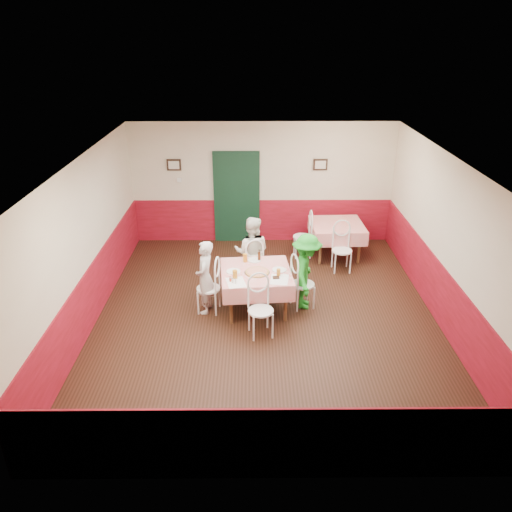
{
  "coord_description": "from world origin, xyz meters",
  "views": [
    {
      "loc": [
        -0.23,
        -7.6,
        4.69
      ],
      "look_at": [
        -0.18,
        0.27,
        1.05
      ],
      "focal_mm": 35.0,
      "sensor_mm": 36.0,
      "label": 1
    }
  ],
  "objects_px": {
    "chair_left": "(208,288)",
    "diner_right": "(306,272)",
    "main_table": "(256,290)",
    "diner_left": "(205,277)",
    "chair_right": "(303,284)",
    "glass_c": "(245,258)",
    "diner_far": "(252,252)",
    "glass_a": "(235,275)",
    "chair_far": "(252,266)",
    "glass_b": "(279,272)",
    "chair_near": "(261,311)",
    "pizza": "(257,272)",
    "second_table": "(336,240)",
    "wallet": "(276,278)",
    "beer_bottle": "(259,256)",
    "chair_second_b": "(342,251)",
    "chair_second_a": "(303,237)"
  },
  "relations": [
    {
      "from": "chair_left",
      "to": "glass_c",
      "type": "relative_size",
      "value": 5.94
    },
    {
      "from": "glass_a",
      "to": "beer_bottle",
      "type": "height_order",
      "value": "beer_bottle"
    },
    {
      "from": "chair_near",
      "to": "glass_a",
      "type": "height_order",
      "value": "glass_a"
    },
    {
      "from": "chair_second_b",
      "to": "glass_b",
      "type": "xyz_separation_m",
      "value": [
        -1.41,
        -1.73,
        0.37
      ]
    },
    {
      "from": "wallet",
      "to": "diner_far",
      "type": "bearing_deg",
      "value": 104.67
    },
    {
      "from": "chair_far",
      "to": "chair_second_b",
      "type": "relative_size",
      "value": 1.0
    },
    {
      "from": "wallet",
      "to": "beer_bottle",
      "type": "bearing_deg",
      "value": 106.73
    },
    {
      "from": "chair_left",
      "to": "pizza",
      "type": "height_order",
      "value": "chair_left"
    },
    {
      "from": "chair_near",
      "to": "chair_left",
      "type": "bearing_deg",
      "value": 126.05
    },
    {
      "from": "glass_b",
      "to": "chair_near",
      "type": "bearing_deg",
      "value": -115.58
    },
    {
      "from": "chair_far",
      "to": "glass_c",
      "type": "xyz_separation_m",
      "value": [
        -0.12,
        -0.46,
        0.39
      ]
    },
    {
      "from": "diner_right",
      "to": "glass_a",
      "type": "bearing_deg",
      "value": 114.15
    },
    {
      "from": "glass_c",
      "to": "diner_left",
      "type": "relative_size",
      "value": 0.11
    },
    {
      "from": "chair_second_a",
      "to": "chair_second_b",
      "type": "relative_size",
      "value": 1.0
    },
    {
      "from": "second_table",
      "to": "diner_left",
      "type": "relative_size",
      "value": 0.83
    },
    {
      "from": "chair_near",
      "to": "pizza",
      "type": "distance_m",
      "value": 0.84
    },
    {
      "from": "glass_c",
      "to": "beer_bottle",
      "type": "distance_m",
      "value": 0.26
    },
    {
      "from": "pizza",
      "to": "chair_right",
      "type": "bearing_deg",
      "value": 9.69
    },
    {
      "from": "pizza",
      "to": "diner_left",
      "type": "distance_m",
      "value": 0.92
    },
    {
      "from": "pizza",
      "to": "glass_b",
      "type": "xyz_separation_m",
      "value": [
        0.37,
        -0.12,
        0.05
      ]
    },
    {
      "from": "diner_right",
      "to": "pizza",
      "type": "bearing_deg",
      "value": 107.38
    },
    {
      "from": "main_table",
      "to": "beer_bottle",
      "type": "distance_m",
      "value": 0.65
    },
    {
      "from": "diner_far",
      "to": "glass_b",
      "type": "bearing_deg",
      "value": 122.13
    },
    {
      "from": "chair_second_b",
      "to": "glass_a",
      "type": "height_order",
      "value": "glass_a"
    },
    {
      "from": "diner_far",
      "to": "pizza",
      "type": "bearing_deg",
      "value": 104.55
    },
    {
      "from": "chair_near",
      "to": "glass_c",
      "type": "bearing_deg",
      "value": 88.51
    },
    {
      "from": "chair_near",
      "to": "beer_bottle",
      "type": "xyz_separation_m",
      "value": [
        -0.01,
        1.27,
        0.41
      ]
    },
    {
      "from": "chair_right",
      "to": "glass_a",
      "type": "distance_m",
      "value": 1.32
    },
    {
      "from": "main_table",
      "to": "chair_right",
      "type": "height_order",
      "value": "chair_right"
    },
    {
      "from": "main_table",
      "to": "glass_a",
      "type": "xyz_separation_m",
      "value": [
        -0.36,
        -0.29,
        0.46
      ]
    },
    {
      "from": "glass_c",
      "to": "beer_bottle",
      "type": "height_order",
      "value": "beer_bottle"
    },
    {
      "from": "diner_right",
      "to": "chair_far",
      "type": "bearing_deg",
      "value": 59.44
    },
    {
      "from": "chair_far",
      "to": "chair_left",
      "type": "bearing_deg",
      "value": 32.79
    },
    {
      "from": "chair_second_b",
      "to": "wallet",
      "type": "relative_size",
      "value": 8.18
    },
    {
      "from": "main_table",
      "to": "wallet",
      "type": "bearing_deg",
      "value": -39.37
    },
    {
      "from": "main_table",
      "to": "glass_c",
      "type": "relative_size",
      "value": 8.05
    },
    {
      "from": "chair_right",
      "to": "beer_bottle",
      "type": "height_order",
      "value": "beer_bottle"
    },
    {
      "from": "main_table",
      "to": "diner_left",
      "type": "bearing_deg",
      "value": -175.16
    },
    {
      "from": "glass_a",
      "to": "diner_far",
      "type": "relative_size",
      "value": 0.11
    },
    {
      "from": "chair_near",
      "to": "second_table",
      "type": "bearing_deg",
      "value": 47.44
    },
    {
      "from": "chair_right",
      "to": "chair_second_b",
      "type": "bearing_deg",
      "value": -49.66
    },
    {
      "from": "main_table",
      "to": "glass_a",
      "type": "height_order",
      "value": "glass_a"
    },
    {
      "from": "chair_near",
      "to": "wallet",
      "type": "bearing_deg",
      "value": 50.82
    },
    {
      "from": "chair_left",
      "to": "chair_near",
      "type": "xyz_separation_m",
      "value": [
        0.92,
        -0.78,
        0.0
      ]
    },
    {
      "from": "glass_a",
      "to": "beer_bottle",
      "type": "relative_size",
      "value": 0.78
    },
    {
      "from": "second_table",
      "to": "wallet",
      "type": "relative_size",
      "value": 10.18
    },
    {
      "from": "chair_far",
      "to": "pizza",
      "type": "xyz_separation_m",
      "value": [
        0.09,
        -0.92,
        0.32
      ]
    },
    {
      "from": "glass_c",
      "to": "diner_far",
      "type": "xyz_separation_m",
      "value": [
        0.12,
        0.51,
        -0.12
      ]
    },
    {
      "from": "chair_left",
      "to": "diner_right",
      "type": "xyz_separation_m",
      "value": [
        1.74,
        0.15,
        0.25
      ]
    },
    {
      "from": "chair_second_a",
      "to": "glass_a",
      "type": "relative_size",
      "value": 5.89
    }
  ]
}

